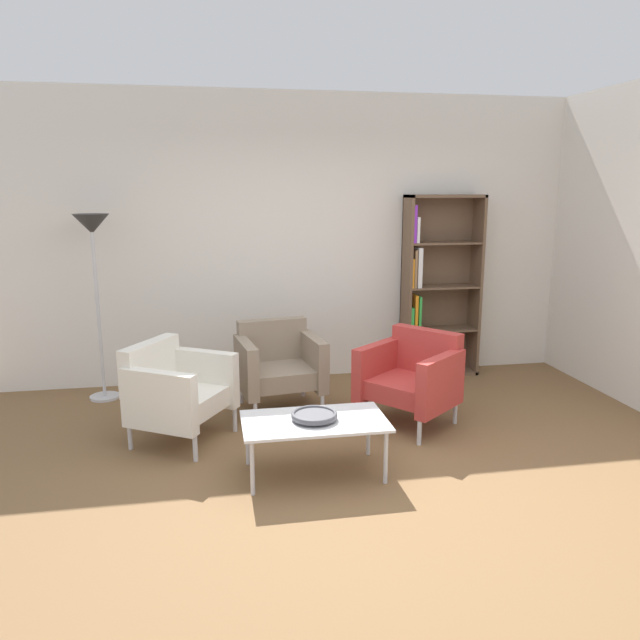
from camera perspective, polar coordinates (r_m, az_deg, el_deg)
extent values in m
plane|color=brown|center=(4.37, 3.55, -14.60)|extent=(8.32, 8.32, 0.00)
cube|color=silver|center=(6.33, -1.65, 7.56)|extent=(6.40, 0.12, 2.90)
cube|color=brown|center=(6.41, 8.08, 3.01)|extent=(0.03, 0.30, 1.90)
cube|color=brown|center=(6.70, 14.35, 3.13)|extent=(0.03, 0.30, 1.90)
cube|color=brown|center=(6.47, 11.63, 11.28)|extent=(0.80, 0.30, 0.03)
cube|color=brown|center=(6.76, 10.95, -4.77)|extent=(0.80, 0.30, 0.03)
cube|color=brown|center=(6.68, 10.84, 3.27)|extent=(0.80, 0.02, 1.90)
cube|color=brown|center=(6.63, 11.12, -0.85)|extent=(0.76, 0.28, 0.02)
cube|color=brown|center=(6.55, 11.28, 3.08)|extent=(0.76, 0.28, 0.02)
cube|color=brown|center=(6.49, 11.45, 7.09)|extent=(0.76, 0.28, 0.02)
cube|color=blue|center=(6.55, 8.26, -3.80)|extent=(0.03, 0.19, 0.26)
cube|color=white|center=(6.58, 8.51, -3.59)|extent=(0.03, 0.24, 0.29)
cube|color=purple|center=(6.58, 8.97, -3.68)|extent=(0.04, 0.19, 0.27)
cube|color=green|center=(6.46, 8.35, 0.16)|extent=(0.03, 0.22, 0.25)
cube|color=orange|center=(6.46, 8.72, 0.72)|extent=(0.03, 0.22, 0.38)
cube|color=green|center=(6.47, 9.07, 0.67)|extent=(0.03, 0.22, 0.37)
cube|color=orange|center=(6.38, 8.38, 4.42)|extent=(0.02, 0.25, 0.30)
cube|color=olive|center=(6.35, 8.75, 4.77)|extent=(0.03, 0.17, 0.39)
cube|color=white|center=(6.39, 9.05, 4.91)|extent=(0.04, 0.23, 0.41)
cube|color=purple|center=(6.34, 8.56, 8.89)|extent=(0.03, 0.25, 0.38)
cube|color=white|center=(6.33, 8.93, 8.34)|extent=(0.03, 0.20, 0.26)
cube|color=silver|center=(4.27, -0.53, -9.44)|extent=(1.00, 0.56, 0.02)
cylinder|color=silver|center=(4.10, -6.35, -13.58)|extent=(0.03, 0.03, 0.38)
cylinder|color=silver|center=(4.24, 6.17, -12.62)|extent=(0.03, 0.03, 0.38)
cylinder|color=silver|center=(4.52, -6.78, -11.05)|extent=(0.03, 0.03, 0.38)
cylinder|color=silver|center=(4.65, 4.54, -10.30)|extent=(0.03, 0.03, 0.38)
cylinder|color=#4C4C51|center=(4.27, -0.53, -9.19)|extent=(0.13, 0.13, 0.02)
cylinder|color=#4C4C51|center=(4.26, -0.53, -8.94)|extent=(0.32, 0.32, 0.02)
torus|color=#4C4C51|center=(4.26, -0.53, -8.79)|extent=(0.32, 0.32, 0.02)
cube|color=gray|center=(5.52, -3.77, -5.16)|extent=(0.72, 0.67, 0.16)
cube|color=gray|center=(5.69, -4.51, -1.79)|extent=(0.65, 0.21, 0.38)
cube|color=gray|center=(5.40, -6.92, -4.40)|extent=(0.19, 0.63, 0.46)
cube|color=gray|center=(5.55, -0.63, -3.84)|extent=(0.19, 0.63, 0.46)
cylinder|color=silver|center=(5.23, -6.07, -8.52)|extent=(0.04, 0.04, 0.24)
cylinder|color=silver|center=(5.38, 0.24, -7.84)|extent=(0.04, 0.04, 0.24)
cylinder|color=silver|center=(5.76, -7.34, -6.55)|extent=(0.04, 0.04, 0.24)
cylinder|color=silver|center=(5.90, -1.59, -6.00)|extent=(0.04, 0.04, 0.24)
cube|color=#B73833|center=(5.21, 8.30, -6.31)|extent=(0.85, 0.86, 0.16)
cube|color=#B73833|center=(5.36, 9.93, -2.84)|extent=(0.50, 0.57, 0.38)
cube|color=#B73833|center=(5.33, 5.39, -4.59)|extent=(0.54, 0.47, 0.46)
cube|color=#B73833|center=(5.01, 11.23, -5.86)|extent=(0.54, 0.47, 0.46)
cylinder|color=silver|center=(5.20, 3.56, -8.61)|extent=(0.04, 0.04, 0.24)
cylinder|color=silver|center=(4.89, 9.27, -10.14)|extent=(0.04, 0.04, 0.24)
cylinder|color=silver|center=(5.65, 7.12, -6.95)|extent=(0.04, 0.04, 0.24)
cylinder|color=silver|center=(5.36, 12.53, -8.22)|extent=(0.04, 0.04, 0.24)
cube|color=white|center=(4.97, -12.87, -7.44)|extent=(0.83, 0.85, 0.16)
cube|color=white|center=(5.04, -15.58, -4.09)|extent=(0.44, 0.61, 0.38)
cube|color=white|center=(4.69, -14.85, -7.36)|extent=(0.58, 0.41, 0.46)
cube|color=white|center=(5.17, -10.84, -5.29)|extent=(0.58, 0.41, 0.46)
cylinder|color=silver|center=(4.65, -11.60, -11.45)|extent=(0.04, 0.04, 0.24)
cylinder|color=silver|center=(5.12, -7.96, -9.02)|extent=(0.04, 0.04, 0.24)
cylinder|color=silver|center=(4.97, -17.34, -10.18)|extent=(0.04, 0.04, 0.24)
cylinder|color=silver|center=(5.42, -13.40, -8.06)|extent=(0.04, 0.04, 0.24)
cylinder|color=silver|center=(6.23, -19.46, -6.78)|extent=(0.28, 0.28, 0.02)
cylinder|color=silver|center=(6.02, -20.03, 0.80)|extent=(0.03, 0.03, 1.65)
cone|color=#2D2D2D|center=(5.92, -20.60, 8.40)|extent=(0.32, 0.32, 0.18)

